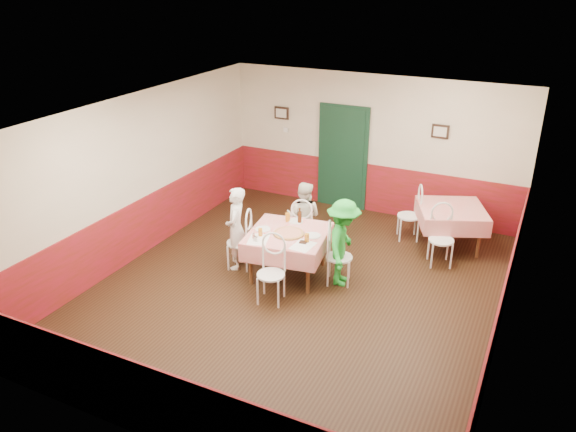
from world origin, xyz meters
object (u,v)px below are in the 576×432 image
at_px(chair_near, 271,275).
at_px(chair_second_a, 409,216).
at_px(beer_bottle, 300,216).
at_px(main_table, 288,254).
at_px(chair_right, 339,257).
at_px(wallet, 303,242).
at_px(glass_a, 260,232).
at_px(chair_left, 239,243).
at_px(second_table, 450,227).
at_px(glass_c, 288,217).
at_px(chair_second_b, 441,240).
at_px(glass_b, 307,238).
at_px(diner_right, 343,243).
at_px(pizza, 289,233).
at_px(diner_left, 236,228).
at_px(diner_far, 304,217).
at_px(chair_far, 303,228).

xyz_separation_m(chair_near, chair_second_a, (1.29, 3.02, 0.00)).
height_order(chair_near, beer_bottle, beer_bottle).
relative_size(main_table, chair_right, 1.36).
height_order(chair_right, wallet, chair_right).
bearing_deg(glass_a, chair_right, 19.54).
relative_size(chair_left, chair_right, 1.00).
height_order(second_table, wallet, wallet).
bearing_deg(glass_c, chair_near, -75.45).
bearing_deg(beer_bottle, second_table, 39.39).
distance_m(chair_second_b, glass_b, 2.41).
bearing_deg(chair_left, diner_right, 82.96).
height_order(chair_right, pizza, chair_right).
height_order(diner_left, diner_far, diner_left).
relative_size(chair_near, beer_bottle, 3.69).
xyz_separation_m(chair_second_a, glass_b, (-1.01, -2.36, 0.38)).
bearing_deg(chair_second_b, diner_right, -157.01).
relative_size(chair_right, glass_b, 6.65).
bearing_deg(diner_right, main_table, 87.30).
height_order(chair_right, chair_second_a, same).
distance_m(main_table, diner_right, 0.96).
bearing_deg(wallet, diner_left, 167.30).
bearing_deg(diner_right, chair_second_a, -25.43).
xyz_separation_m(chair_second_b, diner_right, (-1.28, -1.30, 0.26)).
height_order(main_table, diner_far, diner_far).
xyz_separation_m(chair_right, chair_far, (-0.96, 0.72, 0.00)).
bearing_deg(chair_far, chair_left, 35.48).
bearing_deg(chair_far, diner_far, -99.52).
distance_m(chair_left, diner_left, 0.26).
bearing_deg(glass_a, glass_b, 9.48).
distance_m(pizza, diner_right, 0.87).
height_order(glass_a, diner_right, diner_right).
distance_m(chair_left, chair_near, 1.20).
relative_size(chair_second_a, chair_second_b, 1.00).
height_order(chair_right, chair_second_b, same).
height_order(main_table, pizza, pizza).
bearing_deg(beer_bottle, glass_a, -116.48).
bearing_deg(wallet, chair_near, -120.20).
relative_size(chair_second_b, diner_left, 0.64).
bearing_deg(chair_left, chair_second_b, 101.99).
xyz_separation_m(glass_b, diner_right, (0.49, 0.30, -0.12)).
height_order(chair_far, wallet, chair_far).
bearing_deg(chair_right, glass_b, 107.01).
relative_size(chair_left, chair_second_a, 1.00).
relative_size(chair_far, chair_second_b, 1.00).
height_order(glass_b, diner_right, diner_right).
bearing_deg(beer_bottle, diner_far, 106.71).
distance_m(second_table, diner_far, 2.65).
distance_m(chair_near, wallet, 0.74).
height_order(beer_bottle, diner_right, diner_right).
distance_m(glass_b, diner_far, 1.20).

